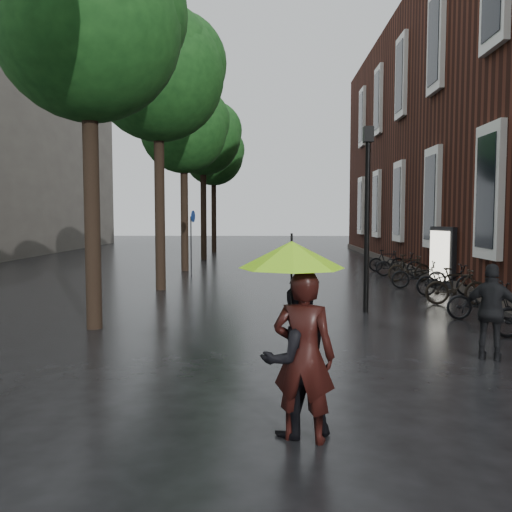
{
  "coord_description": "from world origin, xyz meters",
  "views": [
    {
      "loc": [
        -0.46,
        -4.12,
        2.36
      ],
      "look_at": [
        -0.7,
        6.6,
        1.56
      ],
      "focal_mm": 38.0,
      "sensor_mm": 36.0,
      "label": 1
    }
  ],
  "objects_px": {
    "parked_bicycles": "(443,282)",
    "ad_lightbox": "(444,257)",
    "person_burgundy": "(304,356)",
    "pedestrian_walking": "(492,312)",
    "person_black": "(296,361)",
    "lamp_post": "(367,201)"
  },
  "relations": [
    {
      "from": "parked_bicycles",
      "to": "ad_lightbox",
      "type": "xyz_separation_m",
      "value": [
        0.72,
        2.24,
        0.54
      ]
    },
    {
      "from": "person_burgundy",
      "to": "pedestrian_walking",
      "type": "xyz_separation_m",
      "value": [
        3.29,
        3.29,
        -0.11
      ]
    },
    {
      "from": "person_black",
      "to": "person_burgundy",
      "type": "bearing_deg",
      "value": 95.94
    },
    {
      "from": "pedestrian_walking",
      "to": "lamp_post",
      "type": "height_order",
      "value": "lamp_post"
    },
    {
      "from": "ad_lightbox",
      "to": "lamp_post",
      "type": "height_order",
      "value": "lamp_post"
    },
    {
      "from": "person_burgundy",
      "to": "person_black",
      "type": "bearing_deg",
      "value": -47.67
    },
    {
      "from": "person_burgundy",
      "to": "lamp_post",
      "type": "relative_size",
      "value": 0.4
    },
    {
      "from": "person_burgundy",
      "to": "ad_lightbox",
      "type": "bearing_deg",
      "value": -97.23
    },
    {
      "from": "person_black",
      "to": "lamp_post",
      "type": "distance_m",
      "value": 8.02
    },
    {
      "from": "person_burgundy",
      "to": "ad_lightbox",
      "type": "relative_size",
      "value": 0.9
    },
    {
      "from": "person_burgundy",
      "to": "pedestrian_walking",
      "type": "relative_size",
      "value": 1.14
    },
    {
      "from": "ad_lightbox",
      "to": "person_black",
      "type": "bearing_deg",
      "value": -128.16
    },
    {
      "from": "person_burgundy",
      "to": "ad_lightbox",
      "type": "height_order",
      "value": "ad_lightbox"
    },
    {
      "from": "person_black",
      "to": "pedestrian_walking",
      "type": "bearing_deg",
      "value": -156.89
    },
    {
      "from": "pedestrian_walking",
      "to": "parked_bicycles",
      "type": "xyz_separation_m",
      "value": [
        1.37,
        6.75,
        -0.33
      ]
    },
    {
      "from": "person_black",
      "to": "parked_bicycles",
      "type": "bearing_deg",
      "value": -135.52
    },
    {
      "from": "ad_lightbox",
      "to": "lamp_post",
      "type": "relative_size",
      "value": 0.45
    },
    {
      "from": "parked_bicycles",
      "to": "ad_lightbox",
      "type": "relative_size",
      "value": 7.45
    },
    {
      "from": "pedestrian_walking",
      "to": "person_black",
      "type": "bearing_deg",
      "value": 69.1
    },
    {
      "from": "parked_bicycles",
      "to": "lamp_post",
      "type": "xyz_separation_m",
      "value": [
        -2.64,
        -2.39,
        2.26
      ]
    },
    {
      "from": "ad_lightbox",
      "to": "lamp_post",
      "type": "xyz_separation_m",
      "value": [
        -3.36,
        -4.63,
        1.72
      ]
    },
    {
      "from": "lamp_post",
      "to": "person_burgundy",
      "type": "bearing_deg",
      "value": -104.8
    }
  ]
}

